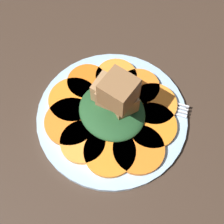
# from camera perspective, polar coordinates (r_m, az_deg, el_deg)

# --- Properties ---
(table_slab) EXTENTS (1.20, 1.20, 0.02)m
(table_slab) POSITION_cam_1_polar(r_m,az_deg,el_deg) (0.54, -0.00, -1.47)
(table_slab) COLOR #38281E
(table_slab) RESTS_ON ground
(plate) EXTENTS (0.25, 0.25, 0.01)m
(plate) POSITION_cam_1_polar(r_m,az_deg,el_deg) (0.53, -0.00, -0.77)
(plate) COLOR #99B7D1
(plate) RESTS_ON table_slab
(carrot_slice_0) EXTENTS (0.07, 0.07, 0.01)m
(carrot_slice_0) POSITION_cam_1_polar(r_m,az_deg,el_deg) (0.55, 4.82, 4.70)
(carrot_slice_0) COLOR orange
(carrot_slice_0) RESTS_ON plate
(carrot_slice_1) EXTENTS (0.07, 0.07, 0.01)m
(carrot_slice_1) POSITION_cam_1_polar(r_m,az_deg,el_deg) (0.56, 0.77, 6.44)
(carrot_slice_1) COLOR orange
(carrot_slice_1) RESTS_ON plate
(carrot_slice_2) EXTENTS (0.07, 0.07, 0.01)m
(carrot_slice_2) POSITION_cam_1_polar(r_m,az_deg,el_deg) (0.55, -4.55, 5.52)
(carrot_slice_2) COLOR orange
(carrot_slice_2) RESTS_ON plate
(carrot_slice_3) EXTENTS (0.08, 0.08, 0.01)m
(carrot_slice_3) POSITION_cam_1_polar(r_m,az_deg,el_deg) (0.54, -7.05, 2.21)
(carrot_slice_3) COLOR orange
(carrot_slice_3) RESTS_ON plate
(carrot_slice_4) EXTENTS (0.09, 0.09, 0.01)m
(carrot_slice_4) POSITION_cam_1_polar(r_m,az_deg,el_deg) (0.52, -7.56, -1.77)
(carrot_slice_4) COLOR orange
(carrot_slice_4) RESTS_ON plate
(carrot_slice_5) EXTENTS (0.07, 0.07, 0.01)m
(carrot_slice_5) POSITION_cam_1_polar(r_m,az_deg,el_deg) (0.50, -5.30, -5.50)
(carrot_slice_5) COLOR orange
(carrot_slice_5) RESTS_ON plate
(carrot_slice_6) EXTENTS (0.08, 0.08, 0.01)m
(carrot_slice_6) POSITION_cam_1_polar(r_m,az_deg,el_deg) (0.49, -0.41, -7.28)
(carrot_slice_6) COLOR orange
(carrot_slice_6) RESTS_ON plate
(carrot_slice_7) EXTENTS (0.08, 0.08, 0.01)m
(carrot_slice_7) POSITION_cam_1_polar(r_m,az_deg,el_deg) (0.50, 4.89, -6.84)
(carrot_slice_7) COLOR orange
(carrot_slice_7) RESTS_ON plate
(carrot_slice_8) EXTENTS (0.08, 0.08, 0.01)m
(carrot_slice_8) POSITION_cam_1_polar(r_m,az_deg,el_deg) (0.51, 7.29, -2.50)
(carrot_slice_8) COLOR orange
(carrot_slice_8) RESTS_ON plate
(carrot_slice_9) EXTENTS (0.08, 0.08, 0.01)m
(carrot_slice_9) POSITION_cam_1_polar(r_m,az_deg,el_deg) (0.53, 7.61, 1.43)
(carrot_slice_9) COLOR orange
(carrot_slice_9) RESTS_ON plate
(center_pile) EXTENTS (0.11, 0.10, 0.11)m
(center_pile) POSITION_cam_1_polar(r_m,az_deg,el_deg) (0.49, 0.44, 1.78)
(center_pile) COLOR #1E4723
(center_pile) RESTS_ON plate
(fork) EXTENTS (0.18, 0.10, 0.00)m
(fork) POSITION_cam_1_polar(r_m,az_deg,el_deg) (0.54, 4.43, 2.60)
(fork) COLOR silver
(fork) RESTS_ON plate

